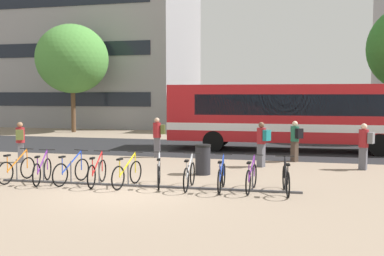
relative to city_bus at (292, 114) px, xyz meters
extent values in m
plane|color=gray|center=(-4.48, -10.24, -1.78)|extent=(200.00, 200.00, 0.00)
cube|color=#232326|center=(-4.48, 0.00, -1.77)|extent=(80.00, 7.20, 0.01)
cube|color=red|center=(0.06, 0.00, 0.07)|extent=(12.05, 2.81, 2.70)
cube|color=white|center=(0.06, 0.00, -0.58)|extent=(12.07, 2.83, 0.36)
cube|color=black|center=(-5.39, -0.12, 1.20)|extent=(1.05, 2.32, 0.40)
cube|color=black|center=(-5.92, -0.13, 0.34)|extent=(0.13, 2.19, 1.40)
cube|color=black|center=(0.39, -1.24, 0.48)|extent=(9.84, 0.27, 0.97)
cube|color=black|center=(0.34, 1.25, 0.48)|extent=(9.84, 0.27, 0.97)
cylinder|color=black|center=(-3.63, -1.23, -1.28)|extent=(1.01, 0.32, 1.00)
cylinder|color=black|center=(-3.68, 1.08, -1.28)|extent=(1.01, 0.32, 1.00)
cylinder|color=black|center=(3.81, -1.07, -1.28)|extent=(1.01, 0.32, 1.00)
cylinder|color=black|center=(3.76, 1.24, -1.28)|extent=(1.01, 0.32, 1.00)
cube|color=#47474C|center=(-4.22, -9.61, -1.75)|extent=(9.20, 0.38, 0.06)
cylinder|color=#47474C|center=(-8.35, -9.75, -1.43)|extent=(0.04, 0.04, 0.70)
cylinder|color=#47474C|center=(-7.43, -9.72, -1.43)|extent=(0.04, 0.04, 0.70)
cylinder|color=#47474C|center=(-6.51, -9.69, -1.43)|extent=(0.04, 0.04, 0.70)
cylinder|color=#47474C|center=(-5.59, -9.65, -1.43)|extent=(0.04, 0.04, 0.70)
cylinder|color=#47474C|center=(-4.68, -9.62, -1.43)|extent=(0.04, 0.04, 0.70)
cylinder|color=#47474C|center=(-3.76, -9.59, -1.43)|extent=(0.04, 0.04, 0.70)
cylinder|color=#47474C|center=(-2.84, -9.56, -1.43)|extent=(0.04, 0.04, 0.70)
cylinder|color=#47474C|center=(-1.92, -9.53, -1.43)|extent=(0.04, 0.04, 0.70)
cylinder|color=#47474C|center=(-1.00, -9.50, -1.43)|extent=(0.04, 0.04, 0.70)
cylinder|color=#47474C|center=(-0.08, -9.47, -1.43)|extent=(0.04, 0.04, 0.70)
torus|color=black|center=(-8.30, -9.24, -1.42)|extent=(0.10, 0.71, 0.70)
torus|color=black|center=(-8.39, -10.25, -1.42)|extent=(0.10, 0.71, 0.70)
cube|color=orange|center=(-8.34, -9.73, -1.11)|extent=(0.11, 0.92, 0.58)
cylinder|color=orange|center=(-8.38, -10.16, -1.16)|extent=(0.03, 0.03, 0.55)
cube|color=black|center=(-8.38, -10.16, -0.90)|extent=(0.12, 0.23, 0.05)
cylinder|color=orange|center=(-8.31, -9.26, -1.11)|extent=(0.03, 0.03, 0.65)
cylinder|color=black|center=(-8.31, -9.26, -0.80)|extent=(0.52, 0.07, 0.03)
torus|color=black|center=(-7.53, -9.32, -1.42)|extent=(0.21, 0.69, 0.70)
torus|color=black|center=(-7.29, -10.31, -1.42)|extent=(0.21, 0.69, 0.70)
cube|color=#702893|center=(-7.42, -9.80, -1.11)|extent=(0.25, 0.90, 0.58)
cylinder|color=#702893|center=(-7.31, -10.21, -1.16)|extent=(0.04, 0.04, 0.55)
cube|color=black|center=(-7.31, -10.21, -0.90)|extent=(0.15, 0.24, 0.05)
cylinder|color=#702893|center=(-7.53, -9.34, -1.11)|extent=(0.04, 0.04, 0.65)
cylinder|color=black|center=(-7.53, -9.34, -0.80)|extent=(0.51, 0.15, 0.03)
torus|color=black|center=(-6.43, -9.14, -1.42)|extent=(0.17, 0.70, 0.70)
torus|color=black|center=(-6.61, -10.15, -1.42)|extent=(0.17, 0.70, 0.70)
cube|color=#1E3DB2|center=(-6.52, -9.62, -1.11)|extent=(0.20, 0.91, 0.58)
cylinder|color=#1E3DB2|center=(-6.59, -10.05, -1.16)|extent=(0.03, 0.03, 0.55)
cube|color=black|center=(-6.59, -10.05, -0.90)|extent=(0.14, 0.23, 0.05)
cylinder|color=#1E3DB2|center=(-6.43, -9.16, -1.11)|extent=(0.04, 0.04, 0.65)
cylinder|color=black|center=(-6.43, -9.16, -0.80)|extent=(0.52, 0.12, 0.03)
torus|color=black|center=(-5.71, -9.18, -1.42)|extent=(0.13, 0.70, 0.70)
torus|color=black|center=(-5.58, -10.19, -1.42)|extent=(0.13, 0.70, 0.70)
cube|color=red|center=(-5.65, -9.66, -1.11)|extent=(0.14, 0.92, 0.58)
cylinder|color=red|center=(-5.60, -10.09, -1.16)|extent=(0.03, 0.03, 0.55)
cube|color=black|center=(-5.60, -10.09, -0.90)|extent=(0.13, 0.23, 0.05)
cylinder|color=red|center=(-5.70, -9.20, -1.11)|extent=(0.04, 0.04, 0.65)
cylinder|color=black|center=(-5.70, -9.20, -0.80)|extent=(0.52, 0.09, 0.03)
torus|color=black|center=(-4.60, -9.18, -1.42)|extent=(0.15, 0.70, 0.70)
torus|color=black|center=(-4.76, -10.19, -1.42)|extent=(0.15, 0.70, 0.70)
cube|color=yellow|center=(-4.68, -9.67, -1.11)|extent=(0.17, 0.91, 0.58)
cylinder|color=yellow|center=(-4.74, -10.09, -1.16)|extent=(0.03, 0.03, 0.55)
cube|color=black|center=(-4.74, -10.09, -0.90)|extent=(0.13, 0.23, 0.05)
cylinder|color=yellow|center=(-4.60, -9.20, -1.11)|extent=(0.04, 0.04, 0.65)
cylinder|color=black|center=(-4.60, -9.20, -0.80)|extent=(0.52, 0.11, 0.03)
torus|color=black|center=(-3.90, -9.00, -1.42)|extent=(0.24, 0.69, 0.70)
torus|color=black|center=(-3.61, -9.98, -1.42)|extent=(0.24, 0.69, 0.70)
cube|color=#B7BABF|center=(-3.76, -9.47, -1.11)|extent=(0.29, 0.89, 0.58)
cylinder|color=#B7BABF|center=(-3.64, -9.88, -1.16)|extent=(0.04, 0.04, 0.55)
cube|color=black|center=(-3.64, -9.88, -0.90)|extent=(0.16, 0.24, 0.05)
cylinder|color=#B7BABF|center=(-3.89, -9.02, -1.11)|extent=(0.04, 0.04, 0.65)
cylinder|color=black|center=(-3.89, -9.02, -0.80)|extent=(0.51, 0.17, 0.03)
torus|color=black|center=(-2.84, -9.04, -1.42)|extent=(0.08, 0.71, 0.70)
torus|color=black|center=(-2.79, -10.06, -1.42)|extent=(0.08, 0.71, 0.70)
cube|color=#B7BABF|center=(-2.82, -9.53, -1.11)|extent=(0.08, 0.92, 0.58)
cylinder|color=#B7BABF|center=(-2.80, -9.96, -1.16)|extent=(0.03, 0.03, 0.55)
cube|color=black|center=(-2.80, -9.96, -0.90)|extent=(0.11, 0.22, 0.05)
cylinder|color=#B7BABF|center=(-2.84, -9.06, -1.11)|extent=(0.03, 0.03, 0.65)
cylinder|color=black|center=(-2.84, -9.06, -0.80)|extent=(0.52, 0.05, 0.03)
torus|color=black|center=(-1.89, -9.06, -1.42)|extent=(0.08, 0.71, 0.70)
torus|color=black|center=(-1.84, -10.08, -1.42)|extent=(0.08, 0.71, 0.70)
cube|color=#1E3DB2|center=(-1.87, -9.55, -1.11)|extent=(0.08, 0.92, 0.58)
cylinder|color=#1E3DB2|center=(-1.85, -9.98, -1.16)|extent=(0.03, 0.03, 0.55)
cube|color=black|center=(-1.85, -9.98, -0.90)|extent=(0.11, 0.22, 0.05)
cylinder|color=#1E3DB2|center=(-1.89, -9.08, -1.11)|extent=(0.03, 0.03, 0.65)
cylinder|color=black|center=(-1.89, -9.08, -0.80)|extent=(0.52, 0.05, 0.03)
torus|color=black|center=(-0.99, -8.97, -1.42)|extent=(0.10, 0.71, 0.70)
torus|color=black|center=(-1.07, -9.99, -1.42)|extent=(0.10, 0.71, 0.70)
cube|color=#702893|center=(-1.03, -9.46, -1.11)|extent=(0.10, 0.92, 0.58)
cylinder|color=#702893|center=(-1.06, -9.89, -1.16)|extent=(0.03, 0.03, 0.55)
cube|color=black|center=(-1.06, -9.89, -0.90)|extent=(0.12, 0.23, 0.05)
cylinder|color=#702893|center=(-1.00, -8.99, -1.11)|extent=(0.03, 0.03, 0.65)
cylinder|color=black|center=(-1.00, -8.99, -0.80)|extent=(0.52, 0.07, 0.03)
torus|color=black|center=(-0.13, -9.05, -1.42)|extent=(0.13, 0.70, 0.70)
torus|color=black|center=(-0.01, -10.06, -1.42)|extent=(0.13, 0.70, 0.70)
cube|color=black|center=(-0.08, -9.54, -1.11)|extent=(0.14, 0.92, 0.58)
cylinder|color=black|center=(-0.02, -9.97, -1.16)|extent=(0.03, 0.03, 0.55)
cube|color=black|center=(-0.02, -9.97, -0.90)|extent=(0.13, 0.23, 0.05)
cylinder|color=black|center=(-0.13, -9.07, -1.11)|extent=(0.04, 0.04, 0.65)
cylinder|color=black|center=(-0.13, -9.07, -0.80)|extent=(0.52, 0.09, 0.03)
cube|color=#565660|center=(2.58, -4.98, -1.36)|extent=(0.32, 0.29, 0.82)
cylinder|color=maroon|center=(2.58, -4.98, -0.63)|extent=(0.45, 0.45, 0.65)
sphere|color=beige|center=(2.58, -4.98, -0.19)|extent=(0.22, 0.22, 0.22)
cube|color=slate|center=(2.81, -5.09, -0.60)|extent=(0.28, 0.33, 0.40)
cube|color=#565660|center=(-5.66, -3.72, -1.34)|extent=(0.29, 0.25, 0.87)
cylinder|color=maroon|center=(-5.66, -3.72, -0.58)|extent=(0.40, 0.40, 0.64)
sphere|color=tan|center=(-5.66, -3.72, -0.15)|extent=(0.22, 0.22, 0.22)
cube|color=#56602D|center=(-5.41, -3.67, -0.55)|extent=(0.23, 0.31, 0.40)
cube|color=#565660|center=(-1.08, -5.19, -1.33)|extent=(0.33, 0.31, 0.89)
cylinder|color=maroon|center=(-1.08, -5.19, -0.59)|extent=(0.47, 0.47, 0.60)
sphere|color=brown|center=(-1.08, -5.19, -0.18)|extent=(0.22, 0.22, 0.22)
cube|color=#197075|center=(-0.86, -5.34, -0.56)|extent=(0.31, 0.33, 0.40)
cube|color=#47382D|center=(0.15, -3.56, -1.36)|extent=(0.32, 0.33, 0.84)
cylinder|color=#23664C|center=(0.15, -3.56, -0.64)|extent=(0.48, 0.48, 0.61)
sphere|color=beige|center=(0.15, -3.56, -0.22)|extent=(0.22, 0.22, 0.22)
cube|color=black|center=(0.33, -3.76, -0.61)|extent=(0.33, 0.32, 0.40)
cube|color=#565660|center=(-10.58, -6.31, -1.37)|extent=(0.30, 0.33, 0.80)
cylinder|color=maroon|center=(-10.58, -6.31, -0.67)|extent=(0.46, 0.46, 0.61)
sphere|color=#936B4C|center=(-10.58, -6.31, -0.25)|extent=(0.22, 0.22, 0.22)
cube|color=#56602D|center=(-10.45, -6.54, -0.64)|extent=(0.33, 0.30, 0.40)
cylinder|color=#232328|center=(-2.90, -7.22, -1.30)|extent=(0.52, 0.52, 0.95)
cylinder|color=black|center=(-2.90, -7.22, -0.79)|extent=(0.55, 0.55, 0.08)
cylinder|color=brown|center=(-15.49, 7.15, -0.18)|extent=(0.32, 0.32, 3.19)
ellipsoid|color=#4C8E3D|center=(-15.49, 7.15, 3.51)|extent=(5.15, 5.15, 4.93)
cube|color=gray|center=(-19.58, 16.25, 8.03)|extent=(20.49, 12.39, 19.62)
cube|color=black|center=(-19.58, 10.02, 0.58)|extent=(18.03, 0.06, 1.10)
cube|color=black|center=(-19.58, 10.02, 4.50)|extent=(18.03, 0.06, 1.10)
cube|color=black|center=(-19.58, 10.02, 8.43)|extent=(18.03, 0.06, 1.10)
camera|label=1|loc=(0.11, -21.70, 0.96)|focal=40.87mm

